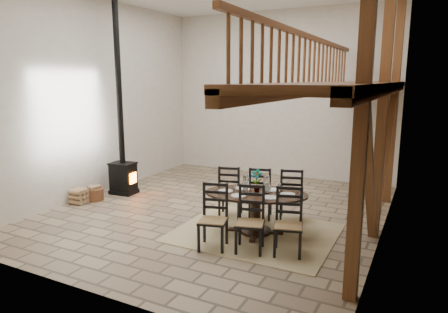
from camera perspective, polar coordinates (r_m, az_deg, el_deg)
The scene contains 7 objects.
ground at distance 9.27m, azimuth -0.84°, elevation -7.69°, with size 8.00×8.00×0.00m, color #9B8767.
room_shell at distance 8.29m, azimuth 6.52°, elevation 11.24°, with size 7.02×8.02×5.01m.
rug at distance 7.99m, azimuth 4.51°, elevation -10.77°, with size 3.00×2.50×0.02m, color tan.
dining_table at distance 7.85m, azimuth 4.55°, elevation -7.95°, with size 2.33×2.61×1.28m.
wood_stove at distance 10.67m, azimuth -14.36°, elevation 0.72°, with size 0.68×0.55×5.00m.
log_basket at distance 10.50m, azimuth -18.05°, elevation -5.06°, with size 0.45×0.45×0.38m.
log_stack at distance 10.32m, azimuth -20.03°, elevation -5.36°, with size 0.39×0.40×0.37m.
Camera 1 is at (4.12, -7.76, 2.96)m, focal length 32.00 mm.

